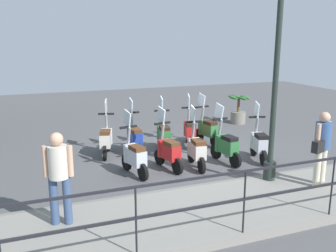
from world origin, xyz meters
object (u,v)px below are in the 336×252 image
Objects in this scene: pedestrian_distant at (59,172)px; scooter_near_1 at (226,145)px; scooter_far_0 at (207,129)px; scooter_far_4 at (106,139)px; scooter_near_2 at (196,149)px; pedestrian_with_bag at (322,143)px; scooter_near_3 at (168,151)px; potted_palm at (238,112)px; lamp_post_near at (275,91)px; scooter_far_2 at (164,134)px; scooter_far_3 at (135,137)px; scooter_near_4 at (134,156)px; scooter_near_0 at (259,143)px; scooter_far_1 at (190,131)px.

scooter_near_1 is (2.13, -4.33, -0.60)m from pedestrian_distant.
scooter_far_0 and scooter_far_4 have the same top height.
scooter_near_2 is 1.00× the size of scooter_far_4.
scooter_near_3 is (2.44, 2.46, -0.60)m from pedestrian_with_bag.
pedestrian_distant is at bearing 127.34° from scooter_near_2.
potted_palm is at bearing -59.94° from scooter_near_3.
scooter_near_1 is (-3.90, 2.74, 0.04)m from potted_palm.
lamp_post_near reaches higher than scooter_far_4.
scooter_near_3 is 1.60m from scooter_far_2.
scooter_near_2 and scooter_far_3 have the same top height.
scooter_near_4 is 1.00× the size of scooter_far_0.
scooter_far_0 and scooter_far_3 have the same top height.
scooter_near_1 is at bearing -128.63° from scooter_far_3.
scooter_far_0 is at bearing -72.50° from scooter_far_4.
scooter_near_0 is at bearing 155.76° from potted_palm.
scooter_near_3 is 2.53m from scooter_far_0.
pedestrian_distant reaches higher than scooter_near_3.
scooter_near_0 is at bearing -106.28° from scooter_near_3.
pedestrian_distant is at bearing 120.53° from scooter_far_0.
potted_palm is at bearing -63.40° from scooter_far_3.
scooter_near_4 is 1.00× the size of scooter_far_3.
pedestrian_with_bag reaches higher than scooter_far_4.
lamp_post_near is 6.37m from potted_palm.
scooter_near_4 is (0.12, 3.39, 0.00)m from scooter_near_0.
scooter_far_1 is 1.75m from scooter_far_3.
scooter_far_4 is at bearing 84.66° from scooter_far_3.
scooter_near_1 is 0.87m from scooter_near_2.
pedestrian_distant is 1.03× the size of scooter_near_4.
pedestrian_with_bag reaches higher than scooter_near_0.
scooter_far_2 is (3.30, 1.28, -1.63)m from lamp_post_near.
scooter_near_1 is 2.58m from scooter_far_3.
scooter_near_4 is at bearing 112.81° from scooter_far_0.
scooter_near_4 is at bearing -152.34° from scooter_far_4.
lamp_post_near is 2.52m from scooter_near_2.
scooter_far_3 is (-0.12, 1.75, 0.00)m from scooter_far_1.
pedestrian_with_bag is 4.32m from scooter_far_1.
pedestrian_with_bag is at bearing -143.24° from scooter_far_2.
scooter_far_3 is (3.78, -2.35, -0.60)m from pedestrian_distant.
pedestrian_with_bag is 5.53m from scooter_far_4.
lamp_post_near is at bearing 155.09° from potted_palm.
pedestrian_with_bag is 1.00× the size of pedestrian_distant.
scooter_near_1 and scooter_near_3 have the same top height.
pedestrian_with_bag reaches higher than scooter_near_2.
scooter_near_2 is at bearing 137.60° from potted_palm.
scooter_near_1 is 1.00× the size of scooter_far_1.
lamp_post_near reaches higher than pedestrian_with_bag.
lamp_post_near reaches higher than potted_palm.
potted_palm is 0.69× the size of scooter_far_1.
lamp_post_near is 4.17× the size of potted_palm.
pedestrian_with_bag is 1.50× the size of potted_palm.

